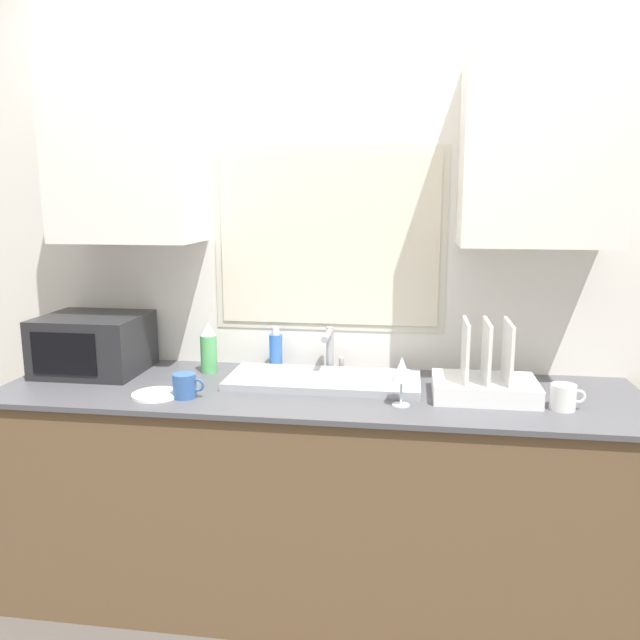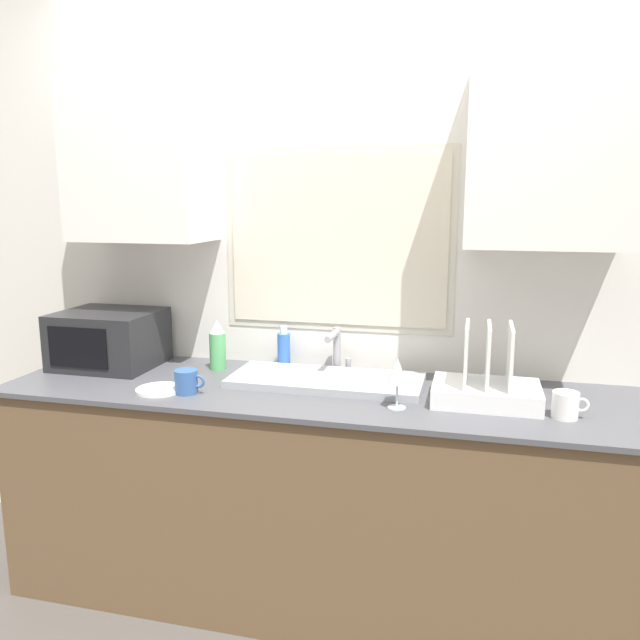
% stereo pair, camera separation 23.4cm
% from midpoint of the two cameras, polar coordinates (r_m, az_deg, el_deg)
% --- Properties ---
extents(countertop, '(2.48, 0.70, 0.88)m').
position_cam_midpoint_polar(countertop, '(2.61, -2.96, -15.62)').
color(countertop, brown).
rests_on(countertop, ground_plane).
extents(wall_back, '(6.00, 0.38, 2.60)m').
position_cam_midpoint_polar(wall_back, '(2.65, -1.80, 6.49)').
color(wall_back, silver).
rests_on(wall_back, ground_plane).
extents(sink_basin, '(0.76, 0.33, 0.03)m').
position_cam_midpoint_polar(sink_basin, '(2.50, -2.35, -5.55)').
color(sink_basin, '#9EA0A5').
rests_on(sink_basin, countertop).
extents(faucet, '(0.08, 0.19, 0.19)m').
position_cam_midpoint_polar(faucet, '(2.63, -1.61, -2.40)').
color(faucet, '#99999E').
rests_on(faucet, countertop).
extents(microwave, '(0.42, 0.37, 0.24)m').
position_cam_midpoint_polar(microwave, '(2.86, -22.23, -2.05)').
color(microwave, '#232326').
rests_on(microwave, countertop).
extents(dish_rack, '(0.38, 0.26, 0.29)m').
position_cam_midpoint_polar(dish_rack, '(2.36, 12.13, -5.52)').
color(dish_rack, white).
rests_on(dish_rack, countertop).
extents(spray_bottle, '(0.07, 0.07, 0.22)m').
position_cam_midpoint_polar(spray_bottle, '(2.70, -12.60, -2.57)').
color(spray_bottle, '#59B266').
rests_on(spray_bottle, countertop).
extents(soap_bottle, '(0.06, 0.06, 0.19)m').
position_cam_midpoint_polar(soap_bottle, '(2.71, -6.53, -2.82)').
color(soap_bottle, blue).
rests_on(soap_bottle, countertop).
extents(mug_near_sink, '(0.12, 0.09, 0.09)m').
position_cam_midpoint_polar(mug_near_sink, '(2.40, -15.01, -5.86)').
color(mug_near_sink, '#335999').
rests_on(mug_near_sink, countertop).
extents(wine_glass, '(0.07, 0.07, 0.18)m').
position_cam_midpoint_polar(wine_glass, '(2.22, 4.50, -4.65)').
color(wine_glass, silver).
rests_on(wine_glass, countertop).
extents(mug_by_rack, '(0.12, 0.09, 0.09)m').
position_cam_midpoint_polar(mug_by_rack, '(2.31, 18.72, -6.74)').
color(mug_by_rack, white).
rests_on(mug_by_rack, countertop).
extents(small_plate, '(0.18, 0.18, 0.01)m').
position_cam_midpoint_polar(small_plate, '(2.46, -17.45, -6.57)').
color(small_plate, white).
rests_on(small_plate, countertop).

